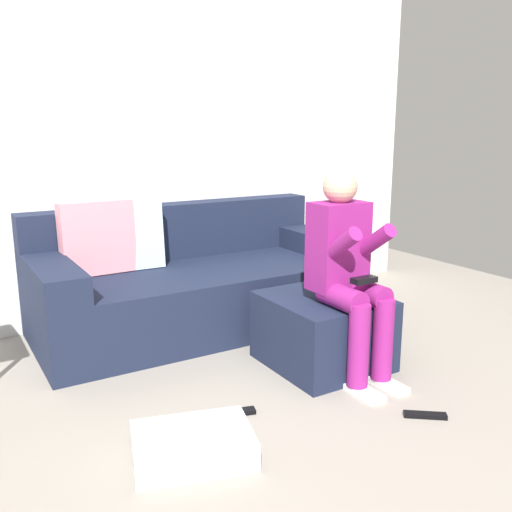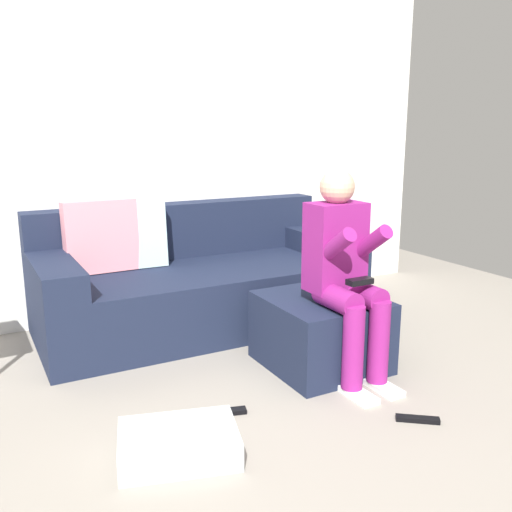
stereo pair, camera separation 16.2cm
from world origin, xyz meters
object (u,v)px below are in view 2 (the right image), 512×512
object	(u,v)px
person_seated	(345,268)
ottoman	(321,332)
storage_bin	(179,443)
remote_near_ottoman	(418,419)
couch_sectional	(195,281)
remote_by_storage_bin	(231,412)

from	to	relation	value
person_seated	ottoman	bearing A→B (deg)	98.22
person_seated	storage_bin	world-z (taller)	person_seated
remote_near_ottoman	person_seated	bearing A→B (deg)	128.64
couch_sectional	remote_by_storage_bin	world-z (taller)	couch_sectional
person_seated	storage_bin	distance (m)	1.25
storage_bin	person_seated	bearing A→B (deg)	16.42
storage_bin	couch_sectional	bearing A→B (deg)	65.22
ottoman	remote_by_storage_bin	world-z (taller)	ottoman
ottoman	storage_bin	world-z (taller)	ottoman
person_seated	remote_by_storage_bin	size ratio (longest dim) A/B	7.57
couch_sectional	remote_near_ottoman	world-z (taller)	couch_sectional
couch_sectional	remote_by_storage_bin	xyz separation A→B (m)	(-0.34, -1.26, -0.30)
remote_by_storage_bin	ottoman	bearing A→B (deg)	36.50
ottoman	person_seated	distance (m)	0.45
storage_bin	remote_by_storage_bin	size ratio (longest dim) A/B	3.28
person_seated	remote_by_storage_bin	distance (m)	0.95
remote_near_ottoman	remote_by_storage_bin	size ratio (longest dim) A/B	1.34
storage_bin	remote_near_ottoman	distance (m)	1.12
remote_near_ottoman	storage_bin	bearing A→B (deg)	-155.98
remote_by_storage_bin	person_seated	bearing A→B (deg)	23.27
couch_sectional	person_seated	world-z (taller)	person_seated
person_seated	storage_bin	size ratio (longest dim) A/B	2.31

